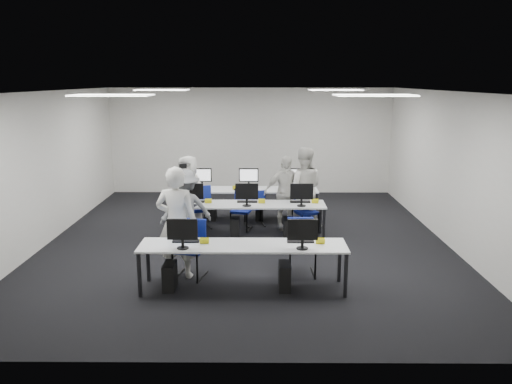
{
  "coord_description": "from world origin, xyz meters",
  "views": [
    {
      "loc": [
        0.26,
        -9.72,
        3.22
      ],
      "look_at": [
        0.18,
        0.1,
        1.0
      ],
      "focal_mm": 35.0,
      "sensor_mm": 36.0,
      "label": 1
    }
  ],
  "objects_px": {
    "chair_5": "(199,214)",
    "student_3": "(285,192)",
    "chair_1": "(301,257)",
    "chair_3": "(241,218)",
    "desk_front": "(243,248)",
    "chair_7": "(302,214)",
    "chair_0": "(190,259)",
    "chair_4": "(306,219)",
    "student_1": "(303,188)",
    "student_2": "(188,192)",
    "chair_6": "(255,214)",
    "desk_mid": "(247,206)",
    "chair_2": "(192,218)",
    "student_0": "(177,223)",
    "photographer": "(186,209)"
  },
  "relations": [
    {
      "from": "student_0",
      "to": "photographer",
      "type": "relative_size",
      "value": 1.21
    },
    {
      "from": "chair_7",
      "to": "photographer",
      "type": "xyz_separation_m",
      "value": [
        -2.38,
        -1.54,
        0.51
      ]
    },
    {
      "from": "student_0",
      "to": "photographer",
      "type": "bearing_deg",
      "value": -80.68
    },
    {
      "from": "student_0",
      "to": "desk_mid",
      "type": "bearing_deg",
      "value": -111.22
    },
    {
      "from": "chair_1",
      "to": "student_0",
      "type": "relative_size",
      "value": 0.5
    },
    {
      "from": "chair_3",
      "to": "chair_0",
      "type": "bearing_deg",
      "value": -92.17
    },
    {
      "from": "student_0",
      "to": "student_1",
      "type": "distance_m",
      "value": 3.64
    },
    {
      "from": "desk_mid",
      "to": "student_1",
      "type": "xyz_separation_m",
      "value": [
        1.21,
        0.72,
        0.22
      ]
    },
    {
      "from": "chair_0",
      "to": "chair_2",
      "type": "height_order",
      "value": "chair_2"
    },
    {
      "from": "chair_6",
      "to": "student_0",
      "type": "bearing_deg",
      "value": -125.94
    },
    {
      "from": "chair_1",
      "to": "chair_3",
      "type": "relative_size",
      "value": 1.15
    },
    {
      "from": "chair_3",
      "to": "student_0",
      "type": "relative_size",
      "value": 0.44
    },
    {
      "from": "chair_4",
      "to": "chair_6",
      "type": "xyz_separation_m",
      "value": [
        -1.11,
        0.47,
        -0.0
      ]
    },
    {
      "from": "chair_1",
      "to": "chair_3",
      "type": "height_order",
      "value": "chair_1"
    },
    {
      "from": "chair_2",
      "to": "student_2",
      "type": "xyz_separation_m",
      "value": [
        -0.11,
        0.32,
        0.5
      ]
    },
    {
      "from": "chair_0",
      "to": "chair_6",
      "type": "distance_m",
      "value": 3.2
    },
    {
      "from": "chair_3",
      "to": "student_0",
      "type": "distance_m",
      "value": 2.94
    },
    {
      "from": "chair_3",
      "to": "student_2",
      "type": "xyz_separation_m",
      "value": [
        -1.17,
        0.17,
        0.54
      ]
    },
    {
      "from": "chair_5",
      "to": "student_3",
      "type": "xyz_separation_m",
      "value": [
        1.91,
        -0.04,
        0.5
      ]
    },
    {
      "from": "photographer",
      "to": "student_0",
      "type": "bearing_deg",
      "value": 73.91
    },
    {
      "from": "student_2",
      "to": "student_3",
      "type": "relative_size",
      "value": 0.99
    },
    {
      "from": "chair_1",
      "to": "chair_3",
      "type": "distance_m",
      "value": 2.81
    },
    {
      "from": "chair_7",
      "to": "student_0",
      "type": "xyz_separation_m",
      "value": [
        -2.31,
        -3.03,
        0.67
      ]
    },
    {
      "from": "desk_mid",
      "to": "student_2",
      "type": "xyz_separation_m",
      "value": [
        -1.31,
        0.78,
        0.12
      ]
    },
    {
      "from": "chair_7",
      "to": "student_3",
      "type": "xyz_separation_m",
      "value": [
        -0.4,
        -0.26,
        0.55
      ]
    },
    {
      "from": "chair_3",
      "to": "student_3",
      "type": "xyz_separation_m",
      "value": [
        0.96,
        0.07,
        0.56
      ]
    },
    {
      "from": "chair_2",
      "to": "chair_5",
      "type": "xyz_separation_m",
      "value": [
        0.1,
        0.26,
        0.01
      ]
    },
    {
      "from": "chair_1",
      "to": "chair_3",
      "type": "bearing_deg",
      "value": 111.45
    },
    {
      "from": "desk_front",
      "to": "student_0",
      "type": "bearing_deg",
      "value": 155.01
    },
    {
      "from": "student_1",
      "to": "chair_4",
      "type": "bearing_deg",
      "value": 105.48
    },
    {
      "from": "chair_5",
      "to": "desk_mid",
      "type": "bearing_deg",
      "value": -54.26
    },
    {
      "from": "desk_front",
      "to": "chair_7",
      "type": "xyz_separation_m",
      "value": [
        1.21,
        3.54,
        -0.42
      ]
    },
    {
      "from": "chair_1",
      "to": "chair_2",
      "type": "height_order",
      "value": "chair_2"
    },
    {
      "from": "student_1",
      "to": "chair_2",
      "type": "bearing_deg",
      "value": 11.45
    },
    {
      "from": "desk_front",
      "to": "photographer",
      "type": "height_order",
      "value": "photographer"
    },
    {
      "from": "chair_0",
      "to": "student_1",
      "type": "distance_m",
      "value": 3.57
    },
    {
      "from": "chair_2",
      "to": "student_1",
      "type": "bearing_deg",
      "value": -14.19
    },
    {
      "from": "chair_6",
      "to": "chair_4",
      "type": "bearing_deg",
      "value": -36.38
    },
    {
      "from": "chair_6",
      "to": "student_1",
      "type": "relative_size",
      "value": 0.46
    },
    {
      "from": "student_0",
      "to": "student_1",
      "type": "relative_size",
      "value": 1.04
    },
    {
      "from": "student_2",
      "to": "chair_7",
      "type": "bearing_deg",
      "value": 24.15
    },
    {
      "from": "chair_1",
      "to": "chair_4",
      "type": "xyz_separation_m",
      "value": [
        0.3,
        2.43,
        -0.03
      ]
    },
    {
      "from": "student_3",
      "to": "chair_2",
      "type": "bearing_deg",
      "value": 172.03
    },
    {
      "from": "chair_0",
      "to": "chair_4",
      "type": "distance_m",
      "value": 3.34
    },
    {
      "from": "chair_7",
      "to": "chair_2",
      "type": "bearing_deg",
      "value": -172.4
    },
    {
      "from": "desk_mid",
      "to": "student_0",
      "type": "relative_size",
      "value": 1.71
    },
    {
      "from": "chair_7",
      "to": "student_0",
      "type": "bearing_deg",
      "value": -131.07
    },
    {
      "from": "chair_6",
      "to": "student_2",
      "type": "height_order",
      "value": "student_2"
    },
    {
      "from": "chair_3",
      "to": "student_2",
      "type": "bearing_deg",
      "value": -175.09
    },
    {
      "from": "chair_6",
      "to": "student_3",
      "type": "bearing_deg",
      "value": -33.4
    }
  ]
}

